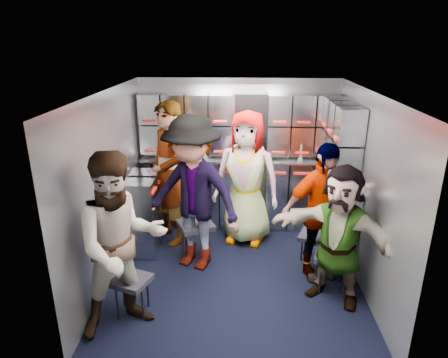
{
  "coord_description": "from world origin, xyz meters",
  "views": [
    {
      "loc": [
        0.06,
        -4.06,
        2.64
      ],
      "look_at": [
        -0.15,
        0.35,
        1.05
      ],
      "focal_mm": 32.0,
      "sensor_mm": 36.0,
      "label": 1
    }
  ],
  "objects_px": {
    "jump_seat_center": "(246,207)",
    "jump_seat_mid_right": "(315,238)",
    "jump_seat_near_left": "(131,282)",
    "attendant_arc_c": "(247,178)",
    "attendant_arc_e": "(339,235)",
    "attendant_standing": "(169,174)",
    "jump_seat_near_right": "(332,258)",
    "attendant_arc_b": "(193,194)",
    "attendant_arc_d": "(321,212)",
    "jump_seat_mid_left": "(196,227)",
    "attendant_arc_a": "(121,245)"
  },
  "relations": [
    {
      "from": "jump_seat_center",
      "to": "jump_seat_mid_right",
      "type": "xyz_separation_m",
      "value": [
        0.82,
        -0.81,
        -0.03
      ]
    },
    {
      "from": "jump_seat_near_left",
      "to": "attendant_arc_c",
      "type": "bearing_deg",
      "value": 54.85
    },
    {
      "from": "jump_seat_near_left",
      "to": "attendant_arc_e",
      "type": "height_order",
      "value": "attendant_arc_e"
    },
    {
      "from": "attendant_arc_c",
      "to": "attendant_arc_e",
      "type": "bearing_deg",
      "value": -40.18
    },
    {
      "from": "attendant_standing",
      "to": "attendant_arc_e",
      "type": "xyz_separation_m",
      "value": [
        1.94,
        -1.21,
        -0.2
      ]
    },
    {
      "from": "jump_seat_mid_right",
      "to": "attendant_standing",
      "type": "xyz_separation_m",
      "value": [
        -1.83,
        0.58,
        0.57
      ]
    },
    {
      "from": "jump_seat_near_right",
      "to": "attendant_arc_b",
      "type": "xyz_separation_m",
      "value": [
        -1.55,
        0.41,
        0.55
      ]
    },
    {
      "from": "jump_seat_near_left",
      "to": "attendant_arc_d",
      "type": "bearing_deg",
      "value": 22.01
    },
    {
      "from": "attendant_arc_d",
      "to": "attendant_arc_e",
      "type": "relative_size",
      "value": 1.07
    },
    {
      "from": "jump_seat_mid_right",
      "to": "attendant_arc_c",
      "type": "bearing_deg",
      "value": 142.41
    },
    {
      "from": "attendant_standing",
      "to": "jump_seat_mid_left",
      "type": "bearing_deg",
      "value": 3.04
    },
    {
      "from": "jump_seat_near_right",
      "to": "attendant_arc_a",
      "type": "bearing_deg",
      "value": -161.1
    },
    {
      "from": "jump_seat_near_left",
      "to": "jump_seat_mid_right",
      "type": "height_order",
      "value": "jump_seat_mid_right"
    },
    {
      "from": "jump_seat_mid_right",
      "to": "jump_seat_near_left",
      "type": "bearing_deg",
      "value": -153.6
    },
    {
      "from": "jump_seat_near_left",
      "to": "jump_seat_near_right",
      "type": "bearing_deg",
      "value": 14.3
    },
    {
      "from": "jump_seat_mid_right",
      "to": "attendant_arc_e",
      "type": "bearing_deg",
      "value": -80.61
    },
    {
      "from": "jump_seat_center",
      "to": "attendant_arc_c",
      "type": "height_order",
      "value": "attendant_arc_c"
    },
    {
      "from": "jump_seat_center",
      "to": "attendant_arc_e",
      "type": "relative_size",
      "value": 0.31
    },
    {
      "from": "jump_seat_mid_left",
      "to": "attendant_arc_b",
      "type": "height_order",
      "value": "attendant_arc_b"
    },
    {
      "from": "attendant_arc_d",
      "to": "jump_seat_near_right",
      "type": "bearing_deg",
      "value": -86.16
    },
    {
      "from": "attendant_arc_a",
      "to": "attendant_arc_c",
      "type": "bearing_deg",
      "value": 26.9
    },
    {
      "from": "jump_seat_mid_right",
      "to": "attendant_arc_c",
      "type": "height_order",
      "value": "attendant_arc_c"
    },
    {
      "from": "jump_seat_mid_left",
      "to": "jump_seat_center",
      "type": "distance_m",
      "value": 0.92
    },
    {
      "from": "jump_seat_mid_left",
      "to": "attendant_standing",
      "type": "distance_m",
      "value": 0.79
    },
    {
      "from": "jump_seat_near_left",
      "to": "attendant_arc_c",
      "type": "distance_m",
      "value": 2.03
    },
    {
      "from": "attendant_arc_b",
      "to": "attendant_arc_c",
      "type": "bearing_deg",
      "value": 70.55
    },
    {
      "from": "jump_seat_near_left",
      "to": "jump_seat_center",
      "type": "xyz_separation_m",
      "value": [
        1.13,
        1.79,
        0.04
      ]
    },
    {
      "from": "jump_seat_center",
      "to": "attendant_arc_b",
      "type": "relative_size",
      "value": 0.25
    },
    {
      "from": "jump_seat_center",
      "to": "attendant_arc_a",
      "type": "bearing_deg",
      "value": -119.91
    },
    {
      "from": "attendant_arc_b",
      "to": "attendant_arc_c",
      "type": "xyz_separation_m",
      "value": [
        0.62,
        0.67,
        -0.04
      ]
    },
    {
      "from": "attendant_arc_d",
      "to": "attendant_arc_e",
      "type": "height_order",
      "value": "attendant_arc_d"
    },
    {
      "from": "jump_seat_near_left",
      "to": "attendant_arc_c",
      "type": "relative_size",
      "value": 0.24
    },
    {
      "from": "jump_seat_near_left",
      "to": "attendant_arc_d",
      "type": "height_order",
      "value": "attendant_arc_d"
    },
    {
      "from": "jump_seat_near_left",
      "to": "jump_seat_mid_right",
      "type": "xyz_separation_m",
      "value": [
        1.95,
        0.97,
        0.02
      ]
    },
    {
      "from": "jump_seat_center",
      "to": "jump_seat_near_right",
      "type": "xyz_separation_m",
      "value": [
        0.93,
        -1.26,
        -0.03
      ]
    },
    {
      "from": "jump_seat_near_left",
      "to": "jump_seat_mid_left",
      "type": "relative_size",
      "value": 0.83
    },
    {
      "from": "jump_seat_center",
      "to": "attendant_arc_c",
      "type": "xyz_separation_m",
      "value": [
        -0.0,
        -0.18,
        0.49
      ]
    },
    {
      "from": "attendant_standing",
      "to": "attendant_arc_b",
      "type": "bearing_deg",
      "value": -6.3
    },
    {
      "from": "attendant_standing",
      "to": "attendant_arc_c",
      "type": "height_order",
      "value": "attendant_standing"
    },
    {
      "from": "jump_seat_center",
      "to": "attendant_standing",
      "type": "distance_m",
      "value": 1.17
    },
    {
      "from": "jump_seat_near_left",
      "to": "jump_seat_near_right",
      "type": "relative_size",
      "value": 0.99
    },
    {
      "from": "attendant_standing",
      "to": "attendant_arc_a",
      "type": "distance_m",
      "value": 1.74
    },
    {
      "from": "attendant_arc_e",
      "to": "jump_seat_center",
      "type": "bearing_deg",
      "value": 154.34
    },
    {
      "from": "attendant_arc_b",
      "to": "attendant_arc_e",
      "type": "height_order",
      "value": "attendant_arc_b"
    },
    {
      "from": "attendant_arc_a",
      "to": "jump_seat_center",
      "type": "bearing_deg",
      "value": 29.34
    },
    {
      "from": "attendant_arc_b",
      "to": "attendant_arc_d",
      "type": "xyz_separation_m",
      "value": [
        1.44,
        -0.14,
        -0.13
      ]
    },
    {
      "from": "jump_seat_mid_left",
      "to": "attendant_arc_d",
      "type": "xyz_separation_m",
      "value": [
        1.44,
        -0.32,
        0.38
      ]
    },
    {
      "from": "jump_seat_near_right",
      "to": "attendant_arc_e",
      "type": "distance_m",
      "value": 0.41
    },
    {
      "from": "attendant_arc_e",
      "to": "jump_seat_near_right",
      "type": "bearing_deg",
      "value": 121.54
    },
    {
      "from": "jump_seat_mid_right",
      "to": "attendant_arc_b",
      "type": "height_order",
      "value": "attendant_arc_b"
    }
  ]
}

